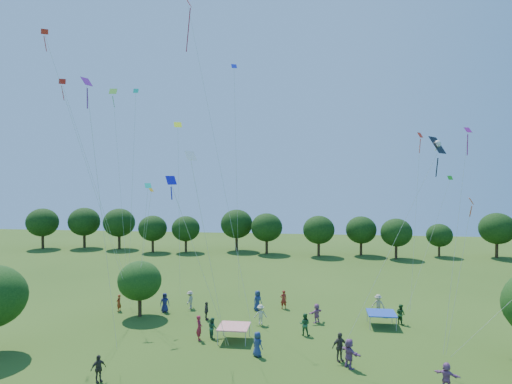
# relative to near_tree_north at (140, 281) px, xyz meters

# --- Properties ---
(near_tree_north) EXTENTS (3.71, 3.71, 4.75)m
(near_tree_north) POSITION_rel_near_tree_north_xyz_m (0.00, 0.00, 0.00)
(near_tree_north) COLOR #422B19
(near_tree_north) RESTS_ON ground
(treeline) EXTENTS (88.01, 8.77, 6.77)m
(treeline) POSITION_rel_near_tree_north_xyz_m (9.41, 33.10, 1.02)
(treeline) COLOR #422B19
(treeline) RESTS_ON ground
(tent_red_stripe) EXTENTS (2.20, 2.20, 1.10)m
(tent_red_stripe) POSITION_rel_near_tree_north_xyz_m (9.04, -4.67, -2.03)
(tent_red_stripe) COLOR red
(tent_red_stripe) RESTS_ON ground
(tent_blue) EXTENTS (2.20, 2.20, 1.10)m
(tent_blue) POSITION_rel_near_tree_north_xyz_m (20.16, 0.06, -2.03)
(tent_blue) COLOR #1A3FAD
(tent_blue) RESTS_ON ground
(crowd_person_0) EXTENTS (0.95, 0.98, 1.80)m
(crowd_person_0) POSITION_rel_near_tree_north_xyz_m (9.79, 2.96, -2.17)
(crowd_person_0) COLOR navy
(crowd_person_0) RESTS_ON ground
(crowd_person_1) EXTENTS (0.65, 0.79, 1.82)m
(crowd_person_1) POSITION_rel_near_tree_north_xyz_m (6.49, -4.89, -2.16)
(crowd_person_1) COLOR maroon
(crowd_person_1) RESTS_ON ground
(crowd_person_2) EXTENTS (0.88, 0.56, 1.67)m
(crowd_person_2) POSITION_rel_near_tree_north_xyz_m (14.12, -2.83, -2.24)
(crowd_person_2) COLOR #285E36
(crowd_person_2) RESTS_ON ground
(crowd_person_3) EXTENTS (1.26, 0.93, 1.76)m
(crowd_person_3) POSITION_rel_near_tree_north_xyz_m (20.32, 3.11, -2.19)
(crowd_person_3) COLOR #A99F87
(crowd_person_3) RESTS_ON ground
(crowd_person_4) EXTENTS (0.90, 1.01, 1.60)m
(crowd_person_4) POSITION_rel_near_tree_north_xyz_m (2.39, -12.29, -2.27)
(crowd_person_4) COLOR #3A332E
(crowd_person_4) RESTS_ON ground
(crowd_person_5) EXTENTS (1.50, 1.77, 1.85)m
(crowd_person_5) POSITION_rel_near_tree_north_xyz_m (17.03, -8.38, -2.14)
(crowd_person_5) COLOR #8A518B
(crowd_person_5) RESTS_ON ground
(crowd_person_6) EXTENTS (0.94, 0.73, 1.69)m
(crowd_person_6) POSITION_rel_near_tree_north_xyz_m (1.72, 1.44, -2.22)
(crowd_person_6) COLOR navy
(crowd_person_6) RESTS_ON ground
(crowd_person_7) EXTENTS (0.45, 0.61, 1.48)m
(crowd_person_7) POSITION_rel_near_tree_north_xyz_m (-2.43, 1.19, -2.33)
(crowd_person_7) COLOR #A0361D
(crowd_person_7) RESTS_ON ground
(crowd_person_8) EXTENTS (0.83, 0.90, 1.62)m
(crowd_person_8) POSITION_rel_near_tree_north_xyz_m (21.79, 0.81, -2.26)
(crowd_person_8) COLOR #295A26
(crowd_person_8) RESTS_ON ground
(crowd_person_9) EXTENTS (1.14, 0.68, 1.63)m
(crowd_person_9) POSITION_rel_near_tree_north_xyz_m (10.53, -0.86, -2.25)
(crowd_person_9) COLOR beige
(crowd_person_9) RESTS_ON ground
(crowd_person_10) EXTENTS (0.44, 0.90, 1.51)m
(crowd_person_10) POSITION_rel_near_tree_north_xyz_m (5.90, -0.21, -2.31)
(crowd_person_10) COLOR #413634
(crowd_person_10) RESTS_ON ground
(crowd_person_11) EXTENTS (1.37, 1.46, 1.58)m
(crowd_person_11) POSITION_rel_near_tree_north_xyz_m (15.02, 0.24, -2.28)
(crowd_person_11) COLOR #A76196
(crowd_person_11) RESTS_ON ground
(crowd_person_12) EXTENTS (0.92, 0.84, 1.65)m
(crowd_person_12) POSITION_rel_near_tree_north_xyz_m (11.10, -7.31, -2.24)
(crowd_person_12) COLOR navy
(crowd_person_12) RESTS_ON ground
(crowd_person_13) EXTENTS (0.73, 0.61, 1.66)m
(crowd_person_13) POSITION_rel_near_tree_north_xyz_m (12.06, 3.87, -2.24)
(crowd_person_13) COLOR maroon
(crowd_person_13) RESTS_ON ground
(crowd_person_14) EXTENTS (0.78, 0.85, 1.52)m
(crowd_person_14) POSITION_rel_near_tree_north_xyz_m (7.36, -4.32, -2.31)
(crowd_person_14) COLOR #255839
(crowd_person_14) RESTS_ON ground
(crowd_person_15) EXTENTS (0.62, 1.11, 1.62)m
(crowd_person_15) POSITION_rel_near_tree_north_xyz_m (3.66, 2.71, -2.26)
(crowd_person_15) COLOR #A39482
(crowd_person_15) RESTS_ON ground
(crowd_person_16) EXTENTS (1.21, 1.01, 1.89)m
(crowd_person_16) POSITION_rel_near_tree_north_xyz_m (16.48, -7.44, -2.13)
(crowd_person_16) COLOR #413B34
(crowd_person_16) RESTS_ON ground
(crowd_person_17) EXTENTS (1.50, 1.19, 1.55)m
(crowd_person_17) POSITION_rel_near_tree_north_xyz_m (22.25, -10.63, -2.30)
(crowd_person_17) COLOR #945694
(crowd_person_17) RESTS_ON ground
(pirate_kite) EXTENTS (6.57, 2.56, 13.18)m
(pirate_kite) POSITION_rel_near_tree_north_xyz_m (22.30, -7.45, 10.67)
(pirate_kite) COLOR black
(red_high_kite) EXTENTS (5.43, 3.46, 23.38)m
(red_high_kite) POSITION_rel_near_tree_north_xyz_m (6.74, -5.82, 17.13)
(red_high_kite) COLOR red
(small_kite_0) EXTENTS (1.08, 1.45, 9.48)m
(small_kite_0) POSITION_rel_near_tree_north_xyz_m (23.42, -9.79, 5.54)
(small_kite_0) COLOR #F9410E
(small_kite_1) EXTENTS (3.67, 6.53, 20.97)m
(small_kite_1) POSITION_rel_near_tree_north_xyz_m (-2.90, -5.44, 13.12)
(small_kite_1) COLOR red
(small_kite_2) EXTENTS (0.81, 0.86, 15.59)m
(small_kite_2) POSITION_rel_near_tree_north_xyz_m (2.64, 2.72, 10.88)
(small_kite_2) COLOR #DCFF16
(small_kite_3) EXTENTS (3.81, 1.74, 10.75)m
(small_kite_3) POSITION_rel_near_tree_north_xyz_m (24.71, 1.07, 5.94)
(small_kite_3) COLOR #1C8F1A
(small_kite_4) EXTENTS (0.53, 1.35, 20.18)m
(small_kite_4) POSITION_rel_near_tree_north_xyz_m (8.10, 1.49, 12.11)
(small_kite_4) COLOR #1426CC
(small_kite_5) EXTENTS (1.92, 1.64, 13.72)m
(small_kite_5) POSITION_rel_near_tree_north_xyz_m (23.80, -7.76, 8.51)
(small_kite_5) COLOR #9F1A8F
(small_kite_6) EXTENTS (1.15, 5.29, 12.02)m
(small_kite_6) POSITION_rel_near_tree_north_xyz_m (8.67, -13.19, 7.68)
(small_kite_6) COLOR white
(small_kite_7) EXTENTS (1.82, 1.65, 10.15)m
(small_kite_7) POSITION_rel_near_tree_north_xyz_m (1.26, -1.68, 6.19)
(small_kite_7) COLOR #0CB891
(small_kite_8) EXTENTS (4.38, 3.68, 18.22)m
(small_kite_8) POSITION_rel_near_tree_north_xyz_m (-3.48, -3.14, 11.72)
(small_kite_8) COLOR red
(small_kite_9) EXTENTS (1.01, 0.95, 14.16)m
(small_kite_9) POSITION_rel_near_tree_north_xyz_m (22.90, 0.24, 9.10)
(small_kite_9) COLOR #FF280D
(small_kite_10) EXTENTS (1.38, 0.67, 9.70)m
(small_kite_10) POSITION_rel_near_tree_north_xyz_m (0.94, -0.52, 5.22)
(small_kite_10) COLOR #EDA615
(small_kite_11) EXTENTS (1.56, 0.54, 18.74)m
(small_kite_11) POSITION_rel_near_tree_north_xyz_m (-3.28, 2.83, 13.31)
(small_kite_11) COLOR #2F961B
(small_kite_12) EXTENTS (2.40, 5.20, 10.73)m
(small_kite_12) POSITION_rel_near_tree_north_xyz_m (7.79, -13.10, 6.70)
(small_kite_12) COLOR #1713C1
(small_kite_13) EXTENTS (0.95, 2.43, 16.26)m
(small_kite_13) POSITION_rel_near_tree_north_xyz_m (2.24, -12.30, 11.07)
(small_kite_13) COLOR #721890
(small_kite_15) EXTENTS (1.57, 1.11, 18.49)m
(small_kite_15) POSITION_rel_near_tree_north_xyz_m (-1.37, 2.25, 11.06)
(small_kite_15) COLOR #0CBF99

